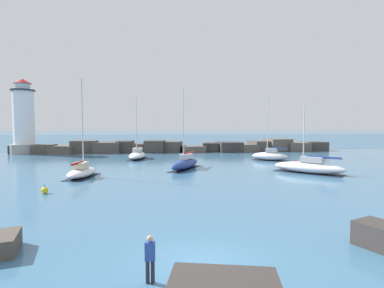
{
  "coord_description": "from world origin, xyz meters",
  "views": [
    {
      "loc": [
        -1.59,
        -11.35,
        5.48
      ],
      "look_at": [
        2.38,
        24.33,
        3.21
      ],
      "focal_mm": 28.0,
      "sensor_mm": 36.0,
      "label": 1
    }
  ],
  "objects_px": {
    "lighthouse": "(24,121)",
    "sailboat_moored_1": "(137,155)",
    "mooring_buoy_orange_near": "(45,190)",
    "sailboat_moored_4": "(309,167)",
    "mooring_buoy_far_side": "(295,162)",
    "sailboat_moored_3": "(82,171)",
    "person_on_rocks": "(150,257)",
    "sailboat_moored_0": "(185,163)",
    "sailboat_moored_2": "(270,156)"
  },
  "relations": [
    {
      "from": "sailboat_moored_4",
      "to": "person_on_rocks",
      "type": "distance_m",
      "value": 28.14
    },
    {
      "from": "sailboat_moored_4",
      "to": "mooring_buoy_orange_near",
      "type": "bearing_deg",
      "value": -164.03
    },
    {
      "from": "sailboat_moored_2",
      "to": "mooring_buoy_orange_near",
      "type": "relative_size",
      "value": 14.61
    },
    {
      "from": "sailboat_moored_0",
      "to": "sailboat_moored_1",
      "type": "height_order",
      "value": "sailboat_moored_0"
    },
    {
      "from": "sailboat_moored_0",
      "to": "sailboat_moored_1",
      "type": "bearing_deg",
      "value": 119.73
    },
    {
      "from": "sailboat_moored_3",
      "to": "person_on_rocks",
      "type": "xyz_separation_m",
      "value": [
        7.75,
        -22.15,
        0.33
      ]
    },
    {
      "from": "sailboat_moored_0",
      "to": "mooring_buoy_far_side",
      "type": "bearing_deg",
      "value": 11.28
    },
    {
      "from": "sailboat_moored_2",
      "to": "sailboat_moored_1",
      "type": "bearing_deg",
      "value": 168.38
    },
    {
      "from": "lighthouse",
      "to": "mooring_buoy_far_side",
      "type": "distance_m",
      "value": 49.74
    },
    {
      "from": "sailboat_moored_2",
      "to": "sailboat_moored_3",
      "type": "relative_size",
      "value": 1.03
    },
    {
      "from": "sailboat_moored_3",
      "to": "mooring_buoy_far_side",
      "type": "distance_m",
      "value": 28.45
    },
    {
      "from": "lighthouse",
      "to": "mooring_buoy_far_side",
      "type": "height_order",
      "value": "lighthouse"
    },
    {
      "from": "sailboat_moored_1",
      "to": "sailboat_moored_2",
      "type": "relative_size",
      "value": 0.93
    },
    {
      "from": "sailboat_moored_2",
      "to": "person_on_rocks",
      "type": "height_order",
      "value": "sailboat_moored_2"
    },
    {
      "from": "sailboat_moored_1",
      "to": "sailboat_moored_4",
      "type": "relative_size",
      "value": 1.29
    },
    {
      "from": "person_on_rocks",
      "to": "mooring_buoy_far_side",
      "type": "bearing_deg",
      "value": 57.03
    },
    {
      "from": "sailboat_moored_1",
      "to": "mooring_buoy_far_side",
      "type": "distance_m",
      "value": 24.3
    },
    {
      "from": "lighthouse",
      "to": "mooring_buoy_far_side",
      "type": "xyz_separation_m",
      "value": [
        44.95,
        -20.45,
        -5.97
      ]
    },
    {
      "from": "sailboat_moored_0",
      "to": "mooring_buoy_orange_near",
      "type": "height_order",
      "value": "sailboat_moored_0"
    },
    {
      "from": "mooring_buoy_orange_near",
      "to": "person_on_rocks",
      "type": "distance_m",
      "value": 17.09
    },
    {
      "from": "sailboat_moored_3",
      "to": "mooring_buoy_far_side",
      "type": "relative_size",
      "value": 14.56
    },
    {
      "from": "sailboat_moored_2",
      "to": "mooring_buoy_far_side",
      "type": "distance_m",
      "value": 4.88
    },
    {
      "from": "sailboat_moored_4",
      "to": "mooring_buoy_far_side",
      "type": "xyz_separation_m",
      "value": [
        2.17,
        8.01,
        -0.45
      ]
    },
    {
      "from": "sailboat_moored_1",
      "to": "sailboat_moored_2",
      "type": "distance_m",
      "value": 21.11
    },
    {
      "from": "lighthouse",
      "to": "sailboat_moored_1",
      "type": "xyz_separation_m",
      "value": [
        22.25,
        -11.78,
        -5.56
      ]
    },
    {
      "from": "lighthouse",
      "to": "sailboat_moored_3",
      "type": "relative_size",
      "value": 1.38
    },
    {
      "from": "sailboat_moored_4",
      "to": "sailboat_moored_2",
      "type": "bearing_deg",
      "value": 89.34
    },
    {
      "from": "sailboat_moored_3",
      "to": "sailboat_moored_4",
      "type": "height_order",
      "value": "sailboat_moored_3"
    },
    {
      "from": "mooring_buoy_orange_near",
      "to": "mooring_buoy_far_side",
      "type": "distance_m",
      "value": 32.29
    },
    {
      "from": "sailboat_moored_0",
      "to": "mooring_buoy_far_side",
      "type": "distance_m",
      "value": 16.26
    },
    {
      "from": "mooring_buoy_orange_near",
      "to": "person_on_rocks",
      "type": "bearing_deg",
      "value": -59.04
    },
    {
      "from": "sailboat_moored_2",
      "to": "mooring_buoy_orange_near",
      "type": "bearing_deg",
      "value": -142.88
    },
    {
      "from": "sailboat_moored_3",
      "to": "person_on_rocks",
      "type": "bearing_deg",
      "value": -70.71
    },
    {
      "from": "sailboat_moored_3",
      "to": "person_on_rocks",
      "type": "distance_m",
      "value": 23.47
    },
    {
      "from": "lighthouse",
      "to": "person_on_rocks",
      "type": "height_order",
      "value": "lighthouse"
    },
    {
      "from": "lighthouse",
      "to": "sailboat_moored_0",
      "type": "height_order",
      "value": "lighthouse"
    },
    {
      "from": "lighthouse",
      "to": "sailboat_moored_4",
      "type": "bearing_deg",
      "value": -33.62
    },
    {
      "from": "sailboat_moored_3",
      "to": "sailboat_moored_4",
      "type": "distance_m",
      "value": 25.13
    },
    {
      "from": "sailboat_moored_2",
      "to": "person_on_rocks",
      "type": "xyz_separation_m",
      "value": [
        -17.52,
        -34.55,
        0.2
      ]
    },
    {
      "from": "lighthouse",
      "to": "sailboat_moored_3",
      "type": "bearing_deg",
      "value": -58.17
    },
    {
      "from": "sailboat_moored_2",
      "to": "sailboat_moored_4",
      "type": "height_order",
      "value": "sailboat_moored_2"
    },
    {
      "from": "mooring_buoy_far_side",
      "to": "mooring_buoy_orange_near",
      "type": "bearing_deg",
      "value": -151.33
    },
    {
      "from": "sailboat_moored_1",
      "to": "sailboat_moored_3",
      "type": "bearing_deg",
      "value": -105.43
    },
    {
      "from": "mooring_buoy_far_side",
      "to": "person_on_rocks",
      "type": "relative_size",
      "value": 0.42
    },
    {
      "from": "sailboat_moored_0",
      "to": "person_on_rocks",
      "type": "height_order",
      "value": "sailboat_moored_0"
    },
    {
      "from": "lighthouse",
      "to": "mooring_buoy_orange_near",
      "type": "distance_m",
      "value": 40.04
    },
    {
      "from": "lighthouse",
      "to": "sailboat_moored_2",
      "type": "relative_size",
      "value": 1.34
    },
    {
      "from": "mooring_buoy_far_side",
      "to": "person_on_rocks",
      "type": "xyz_separation_m",
      "value": [
        -19.55,
        -30.13,
        0.69
      ]
    },
    {
      "from": "lighthouse",
      "to": "sailboat_moored_4",
      "type": "height_order",
      "value": "lighthouse"
    },
    {
      "from": "sailboat_moored_0",
      "to": "sailboat_moored_4",
      "type": "height_order",
      "value": "sailboat_moored_0"
    }
  ]
}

